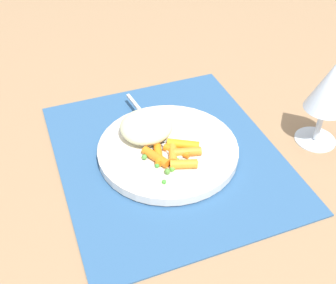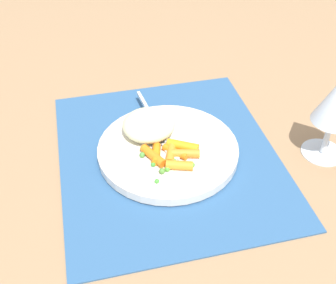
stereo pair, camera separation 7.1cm
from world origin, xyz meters
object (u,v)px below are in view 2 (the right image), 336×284
(plate, at_px, (168,150))
(rice_mound, at_px, (149,125))
(fork, at_px, (160,130))
(carrot_portion, at_px, (173,154))

(plate, distance_m, rice_mound, 0.06)
(plate, relative_size, rice_mound, 2.63)
(fork, bearing_deg, carrot_portion, 5.53)
(rice_mound, bearing_deg, carrot_portion, 21.29)
(fork, bearing_deg, plate, 7.02)
(plate, relative_size, fork, 1.15)
(plate, height_order, rice_mound, rice_mound)
(rice_mound, relative_size, fork, 0.44)
(carrot_portion, bearing_deg, rice_mound, -158.71)
(carrot_portion, distance_m, fork, 0.07)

